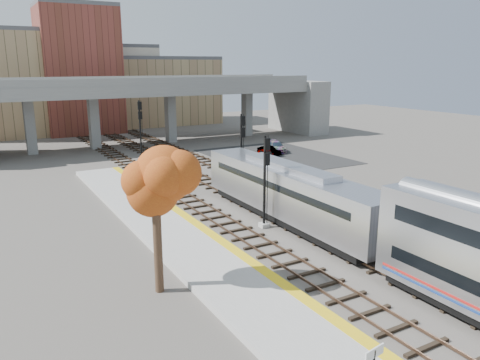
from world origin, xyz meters
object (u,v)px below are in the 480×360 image
tree (155,186)px  car_c (276,147)px  locomotive (288,192)px  car_b (269,151)px  car_a (266,155)px  signal_mast_far (140,131)px  signal_mast_mid (242,152)px  signal_mast_near (265,184)px

tree → car_c: 40.04m
locomotive → car_b: bearing=59.9°
car_a → car_b: 3.29m
locomotive → car_b: (12.87, 22.20, -1.68)m
signal_mast_far → car_b: 16.05m
car_c → car_b: bearing=-126.7°
tree → car_b: size_ratio=2.20×
tree → car_b: (24.74, 27.76, -4.94)m
signal_mast_far → tree: bearing=-106.6°
car_b → signal_mast_mid: bearing=-140.9°
signal_mast_near → signal_mast_far: signal_mast_far is taller
tree → car_c: (26.82, 29.33, -4.83)m
signal_mast_far → tree: size_ratio=0.95×
locomotive → signal_mast_near: signal_mast_near is taller
signal_mast_far → car_c: signal_mast_far is taller
car_a → signal_mast_far: bearing=168.3°
tree → car_a: tree is taller
signal_mast_near → car_c: signal_mast_near is taller
signal_mast_far → car_c: (17.04, -3.40, -2.84)m
signal_mast_mid → car_b: (10.87, 11.95, -2.76)m
signal_mast_near → car_a: bearing=56.9°
tree → car_c: bearing=47.6°
locomotive → signal_mast_near: bearing=-175.8°
signal_mast_far → car_a: bearing=-30.3°
signal_mast_mid → locomotive: bearing=-101.0°
locomotive → signal_mast_far: 27.28m
signal_mast_mid → car_a: 13.15m
tree → car_a: size_ratio=1.96×
signal_mast_near → car_b: signal_mast_near is taller
locomotive → tree: bearing=-154.9°
signal_mast_far → signal_mast_near: bearing=-90.0°
car_b → tree: bearing=-140.3°
signal_mast_far → car_a: 15.22m
tree → signal_mast_far: bearing=73.4°
locomotive → signal_mast_far: (-2.10, 27.17, 1.27)m
tree → signal_mast_near: bearing=28.9°
locomotive → car_b: size_ratio=5.62×
signal_mast_near → car_b: 27.02m
locomotive → car_b: locomotive is taller
signal_mast_far → car_c: size_ratio=1.56×
signal_mast_far → car_b: (14.97, -4.97, -2.95)m
car_c → signal_mast_far: bearing=-175.3°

